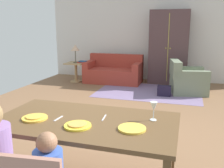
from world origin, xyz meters
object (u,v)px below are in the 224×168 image
book_upper (83,61)px  couch (114,72)px  plate_near_child (78,126)px  armoire (169,47)px  side_table (76,69)px  plate_near_woman (132,128)px  plate_near_man (35,118)px  dining_table (85,126)px  table_lamp (75,48)px  wine_glass (154,107)px  handbag (164,91)px  book_lower (81,62)px  armchair (186,80)px

book_upper → couch: bearing=12.5°
plate_near_child → armoire: bearing=86.1°
couch → side_table: couch is taller
plate_near_woman → couch: (-1.66, 5.12, -0.47)m
plate_near_woman → book_upper: size_ratio=1.14×
plate_near_child → armoire: (0.38, 5.55, 0.28)m
plate_near_woman → couch: bearing=108.0°
plate_near_man → armoire: (0.87, 5.49, 0.28)m
plate_near_child → book_upper: size_ratio=1.14×
plate_near_child → plate_near_woman: same height
armoire → plate_near_man: bearing=-99.0°
plate_near_man → side_table: size_ratio=0.43×
dining_table → table_lamp: table_lamp is taller
armoire → side_table: 2.83m
dining_table → wine_glass: size_ratio=9.54×
plate_near_woman → armoire: 5.48m
handbag → book_lower: bearing=159.9°
book_lower → plate_near_woman: bearing=-61.9°
armchair → handbag: 0.72m
armchair → armoire: 1.37m
plate_near_child → side_table: bearing=114.9°
dining_table → handbag: 3.92m
side_table → book_lower: 0.28m
plate_near_woman → armchair: size_ratio=0.25×
handbag → wine_glass: bearing=-86.8°
plate_near_woman → dining_table: bearing=168.4°
plate_near_woman → plate_near_man: bearing=-178.8°
wine_glass → armchair: wine_glass is taller
armchair → side_table: bearing=172.7°
book_upper → plate_near_woman: bearing=-62.4°
plate_near_man → book_lower: size_ratio=1.14×
couch → armoire: bearing=12.8°
plate_near_woman → side_table: (-2.78, 4.86, -0.39)m
plate_near_man → armoire: armoire is taller
dining_table → couch: couch is taller
dining_table → handbag: dining_table is taller
armchair → handbag: (-0.50, -0.49, -0.19)m
plate_near_child → side_table: 5.46m
armoire → book_lower: (-2.51, -0.58, -0.46)m
couch → side_table: (-1.12, -0.26, 0.07)m
dining_table → plate_near_man: plate_near_man is taller
plate_near_man → couch: bearing=97.6°
plate_near_child → plate_near_woman: size_ratio=1.00×
armchair → armoire: armoire is taller
plate_near_woman → wine_glass: wine_glass is taller
plate_near_man → book_upper: plate_near_man is taller
plate_near_woman → handbag: bearing=90.8°
plate_near_child → plate_near_woman: (0.49, 0.08, 0.00)m
book_lower → armoire: bearing=13.0°
plate_near_man → plate_near_woman: size_ratio=1.00×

